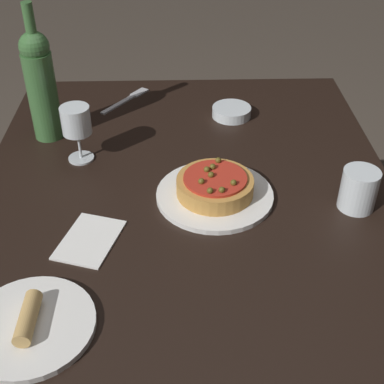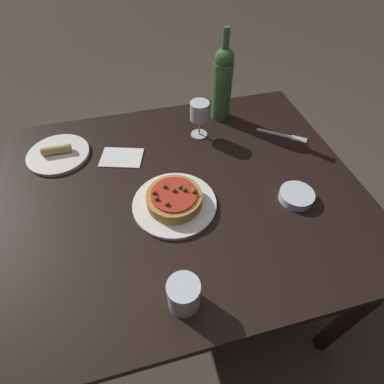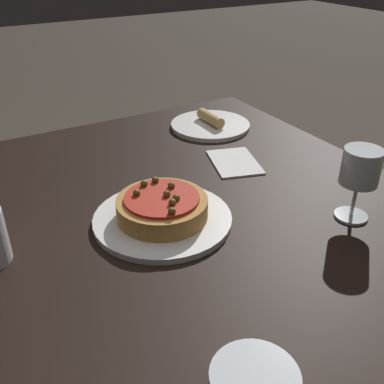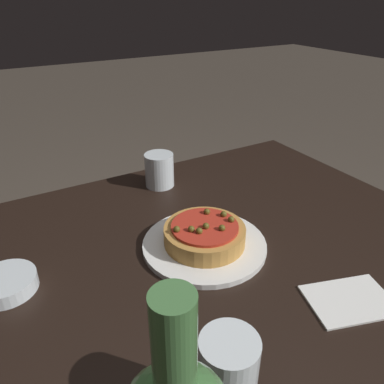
% 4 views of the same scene
% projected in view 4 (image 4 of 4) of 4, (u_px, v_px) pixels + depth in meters
% --- Properties ---
extents(dining_table, '(1.18, 0.97, 0.75)m').
position_uv_depth(dining_table, '(205.00, 304.00, 0.78)').
color(dining_table, black).
rests_on(dining_table, ground_plane).
extents(dinner_plate, '(0.26, 0.26, 0.01)m').
position_uv_depth(dinner_plate, '(204.00, 245.00, 0.80)').
color(dinner_plate, white).
rests_on(dinner_plate, dining_table).
extents(pizza, '(0.17, 0.17, 0.05)m').
position_uv_depth(pizza, '(205.00, 234.00, 0.78)').
color(pizza, '#BC843D').
rests_on(pizza, dinner_plate).
extents(wine_glass, '(0.07, 0.07, 0.14)m').
position_uv_depth(wine_glass, '(228.00, 366.00, 0.43)').
color(wine_glass, silver).
rests_on(wine_glass, dining_table).
extents(water_cup, '(0.08, 0.08, 0.09)m').
position_uv_depth(water_cup, '(159.00, 170.00, 1.03)').
color(water_cup, silver).
rests_on(water_cup, dining_table).
extents(side_bowl, '(0.11, 0.11, 0.03)m').
position_uv_depth(side_bowl, '(6.00, 284.00, 0.68)').
color(side_bowl, silver).
rests_on(side_bowl, dining_table).
extents(paper_napkin, '(0.17, 0.14, 0.00)m').
position_uv_depth(paper_napkin, '(350.00, 300.00, 0.66)').
color(paper_napkin, white).
rests_on(paper_napkin, dining_table).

